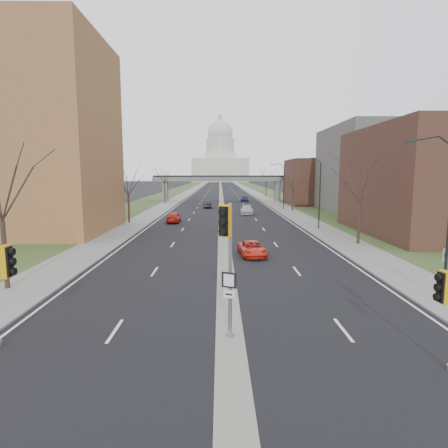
{
  "coord_description": "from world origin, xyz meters",
  "views": [
    {
      "loc": [
        -0.41,
        -13.57,
        6.81
      ],
      "look_at": [
        -0.16,
        8.95,
        3.79
      ],
      "focal_mm": 30.0,
      "sensor_mm": 36.0,
      "label": 1
    }
  ],
  "objects_px": {
    "car_left_near": "(174,217)",
    "car_left_far": "(208,204)",
    "car_right_near": "(252,249)",
    "car_right_far": "(245,198)",
    "speed_limit_sign": "(447,263)",
    "signal_pole_median": "(227,246)",
    "car_right_mid": "(247,210)"
  },
  "relations": [
    {
      "from": "car_left_near",
      "to": "car_left_far",
      "type": "bearing_deg",
      "value": -100.38
    },
    {
      "from": "car_right_near",
      "to": "car_right_far",
      "type": "distance_m",
      "value": 61.89
    },
    {
      "from": "speed_limit_sign",
      "to": "car_right_near",
      "type": "bearing_deg",
      "value": 123.87
    },
    {
      "from": "car_left_far",
      "to": "car_right_near",
      "type": "bearing_deg",
      "value": 92.62
    },
    {
      "from": "signal_pole_median",
      "to": "car_left_far",
      "type": "relative_size",
      "value": 1.33
    },
    {
      "from": "car_right_near",
      "to": "car_right_mid",
      "type": "relative_size",
      "value": 0.86
    },
    {
      "from": "speed_limit_sign",
      "to": "car_left_far",
      "type": "xyz_separation_m",
      "value": [
        -14.89,
        55.43,
        -1.26
      ]
    },
    {
      "from": "signal_pole_median",
      "to": "car_right_far",
      "type": "relative_size",
      "value": 1.25
    },
    {
      "from": "car_left_far",
      "to": "car_right_mid",
      "type": "distance_m",
      "value": 14.0
    },
    {
      "from": "car_right_near",
      "to": "car_right_far",
      "type": "xyz_separation_m",
      "value": [
        3.46,
        61.8,
        0.16
      ]
    },
    {
      "from": "car_left_far",
      "to": "car_right_far",
      "type": "distance_m",
      "value": 19.25
    },
    {
      "from": "car_left_far",
      "to": "car_right_far",
      "type": "height_order",
      "value": "car_right_far"
    },
    {
      "from": "car_left_far",
      "to": "car_right_near",
      "type": "height_order",
      "value": "car_left_far"
    },
    {
      "from": "car_right_far",
      "to": "car_left_near",
      "type": "bearing_deg",
      "value": -100.99
    },
    {
      "from": "signal_pole_median",
      "to": "car_right_far",
      "type": "bearing_deg",
      "value": 109.51
    },
    {
      "from": "signal_pole_median",
      "to": "car_right_near",
      "type": "xyz_separation_m",
      "value": [
        2.4,
        16.01,
        -3.33
      ]
    },
    {
      "from": "car_left_far",
      "to": "car_right_mid",
      "type": "height_order",
      "value": "car_right_mid"
    },
    {
      "from": "car_left_near",
      "to": "car_left_far",
      "type": "xyz_separation_m",
      "value": [
        4.04,
        22.79,
        -0.06
      ]
    },
    {
      "from": "speed_limit_sign",
      "to": "car_right_mid",
      "type": "distance_m",
      "value": 44.07
    },
    {
      "from": "speed_limit_sign",
      "to": "car_left_far",
      "type": "distance_m",
      "value": 57.41
    },
    {
      "from": "car_right_near",
      "to": "car_right_far",
      "type": "height_order",
      "value": "car_right_far"
    },
    {
      "from": "car_right_far",
      "to": "car_right_near",
      "type": "bearing_deg",
      "value": -86.61
    },
    {
      "from": "speed_limit_sign",
      "to": "car_right_near",
      "type": "xyz_separation_m",
      "value": [
        -9.72,
        10.84,
        -1.34
      ]
    },
    {
      "from": "car_left_near",
      "to": "car_left_far",
      "type": "relative_size",
      "value": 1.04
    },
    {
      "from": "car_left_far",
      "to": "signal_pole_median",
      "type": "bearing_deg",
      "value": 88.63
    },
    {
      "from": "signal_pole_median",
      "to": "speed_limit_sign",
      "type": "xyz_separation_m",
      "value": [
        12.12,
        5.17,
        -1.98
      ]
    },
    {
      "from": "car_left_near",
      "to": "car_right_near",
      "type": "height_order",
      "value": "car_left_near"
    },
    {
      "from": "speed_limit_sign",
      "to": "car_right_far",
      "type": "xyz_separation_m",
      "value": [
        -6.26,
        72.64,
        -1.18
      ]
    },
    {
      "from": "signal_pole_median",
      "to": "car_right_far",
      "type": "distance_m",
      "value": 78.09
    },
    {
      "from": "speed_limit_sign",
      "to": "car_right_far",
      "type": "relative_size",
      "value": 0.59
    },
    {
      "from": "car_right_near",
      "to": "car_left_near",
      "type": "bearing_deg",
      "value": 107.93
    },
    {
      "from": "car_left_near",
      "to": "car_right_far",
      "type": "height_order",
      "value": "car_right_far"
    }
  ]
}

